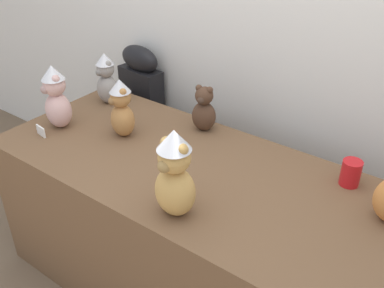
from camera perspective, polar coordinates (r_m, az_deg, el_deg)
wall_back at (r=2.20m, az=10.63°, el=16.75°), size 7.00×0.08×2.60m
display_table at (r=2.14m, az=0.00°, el=-11.53°), size 1.87×0.81×0.76m
instrument_case at (r=2.81m, az=-6.30°, el=2.91°), size 0.29×0.15×1.00m
teddy_bear_honey at (r=1.56m, az=-2.27°, el=-3.98°), size 0.17×0.15×0.35m
teddy_bear_blush at (r=2.25m, az=-17.22°, el=5.78°), size 0.18×0.16×0.32m
teddy_bear_cocoa at (r=2.14m, az=1.55°, el=4.47°), size 0.14×0.12×0.24m
teddy_bear_caramel at (r=2.10m, az=-9.13°, el=4.55°), size 0.16×0.15×0.29m
teddy_bear_ash at (r=2.45m, az=-11.05°, el=8.28°), size 0.14×0.13×0.28m
party_cup_red at (r=1.88m, az=19.92°, el=-3.55°), size 0.08×0.08×0.11m
name_card_front_left at (r=2.24m, az=-19.03°, el=1.60°), size 0.07×0.02×0.05m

